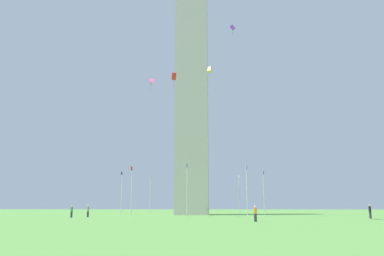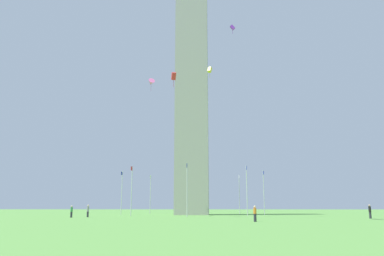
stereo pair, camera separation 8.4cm
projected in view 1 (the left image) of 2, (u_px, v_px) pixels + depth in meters
name	position (u px, v px, depth m)	size (l,w,h in m)	color
ground_plane	(192.00, 215.00, 71.17)	(260.00, 260.00, 0.00)	#548C3D
obelisk_monument	(192.00, 70.00, 76.91)	(6.27, 6.27, 56.99)	#A8A399
flagpole_n	(187.00, 187.00, 58.87)	(1.12, 0.14, 8.18)	silver
flagpole_ne	(247.00, 188.00, 62.20)	(1.12, 0.14, 8.18)	silver
flagpole_e	(264.00, 190.00, 71.28)	(1.12, 0.14, 8.18)	silver
flagpole_se	(239.00, 192.00, 80.79)	(1.12, 0.14, 8.18)	silver
flagpole_s	(195.00, 193.00, 85.16)	(1.12, 0.14, 8.18)	silver
flagpole_sw	(150.00, 192.00, 81.83)	(1.12, 0.14, 8.18)	silver
flagpole_w	(122.00, 191.00, 72.75)	(1.12, 0.14, 8.18)	silver
flagpole_nw	(132.00, 188.00, 63.24)	(1.12, 0.14, 8.18)	silver
person_orange_shirt	(255.00, 214.00, 39.17)	(0.32, 0.32, 1.63)	#2D2D38
person_black_shirt	(370.00, 212.00, 49.58)	(0.32, 0.32, 1.79)	#2D2D38
person_green_shirt	(72.00, 212.00, 53.71)	(0.32, 0.32, 1.67)	#2D2D38
person_gray_shirt	(88.00, 211.00, 55.75)	(0.32, 0.32, 1.78)	#2D2D38
kite_red_box	(174.00, 76.00, 58.50)	(1.20, 0.90, 2.38)	red
kite_pink_delta	(151.00, 83.00, 69.44)	(1.84, 1.69, 2.38)	pink
kite_yellow_box	(210.00, 70.00, 69.74)	(1.10, 0.89, 2.16)	yellow
kite_purple_box	(233.00, 27.00, 61.97)	(0.46, 0.84, 1.63)	purple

